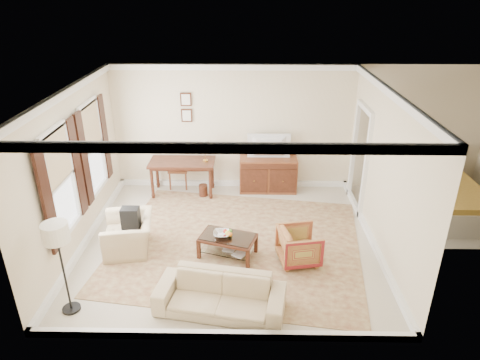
{
  "coord_description": "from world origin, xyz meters",
  "views": [
    {
      "loc": [
        0.32,
        -6.93,
        4.52
      ],
      "look_at": [
        0.2,
        0.3,
        1.15
      ],
      "focal_mm": 32.0,
      "sensor_mm": 36.0,
      "label": 1
    }
  ],
  "objects_px": {
    "writing_desk": "(182,166)",
    "sideboard": "(268,174)",
    "coffee_table": "(228,241)",
    "club_armchair": "(128,229)",
    "sofa": "(220,290)",
    "striped_armchair": "(299,244)",
    "tv": "(269,139)"
  },
  "relations": [
    {
      "from": "tv",
      "to": "sofa",
      "type": "xyz_separation_m",
      "value": [
        -0.88,
        -4.09,
        -0.91
      ]
    },
    {
      "from": "writing_desk",
      "to": "club_armchair",
      "type": "bearing_deg",
      "value": -106.17
    },
    {
      "from": "coffee_table",
      "to": "sofa",
      "type": "relative_size",
      "value": 0.57
    },
    {
      "from": "writing_desk",
      "to": "striped_armchair",
      "type": "relative_size",
      "value": 2.1
    },
    {
      "from": "striped_armchair",
      "to": "sofa",
      "type": "relative_size",
      "value": 0.37
    },
    {
      "from": "sideboard",
      "to": "coffee_table",
      "type": "height_order",
      "value": "sideboard"
    },
    {
      "from": "club_armchair",
      "to": "tv",
      "type": "bearing_deg",
      "value": 123.62
    },
    {
      "from": "writing_desk",
      "to": "striped_armchair",
      "type": "distance_m",
      "value": 3.6
    },
    {
      "from": "coffee_table",
      "to": "sofa",
      "type": "height_order",
      "value": "sofa"
    },
    {
      "from": "writing_desk",
      "to": "sideboard",
      "type": "height_order",
      "value": "sideboard"
    },
    {
      "from": "sideboard",
      "to": "coffee_table",
      "type": "relative_size",
      "value": 1.2
    },
    {
      "from": "writing_desk",
      "to": "tv",
      "type": "relative_size",
      "value": 1.58
    },
    {
      "from": "writing_desk",
      "to": "club_armchair",
      "type": "distance_m",
      "value": 2.44
    },
    {
      "from": "striped_armchair",
      "to": "sofa",
      "type": "xyz_separation_m",
      "value": [
        -1.31,
        -1.27,
        0.02
      ]
    },
    {
      "from": "coffee_table",
      "to": "striped_armchair",
      "type": "distance_m",
      "value": 1.27
    },
    {
      "from": "striped_armchair",
      "to": "club_armchair",
      "type": "xyz_separation_m",
      "value": [
        -3.08,
        0.32,
        0.08
      ]
    },
    {
      "from": "coffee_table",
      "to": "club_armchair",
      "type": "distance_m",
      "value": 1.83
    },
    {
      "from": "writing_desk",
      "to": "sofa",
      "type": "relative_size",
      "value": 0.77
    },
    {
      "from": "striped_armchair",
      "to": "club_armchair",
      "type": "distance_m",
      "value": 3.1
    },
    {
      "from": "club_armchair",
      "to": "sofa",
      "type": "height_order",
      "value": "club_armchair"
    },
    {
      "from": "writing_desk",
      "to": "striped_armchair",
      "type": "bearing_deg",
      "value": -47.9
    },
    {
      "from": "sofa",
      "to": "coffee_table",
      "type": "bearing_deg",
      "value": 98.04
    },
    {
      "from": "writing_desk",
      "to": "sideboard",
      "type": "relative_size",
      "value": 1.12
    },
    {
      "from": "tv",
      "to": "striped_armchair",
      "type": "distance_m",
      "value": 3.0
    },
    {
      "from": "sideboard",
      "to": "coffee_table",
      "type": "xyz_separation_m",
      "value": [
        -0.83,
        -2.69,
        -0.1
      ]
    },
    {
      "from": "sideboard",
      "to": "sofa",
      "type": "distance_m",
      "value": 4.2
    },
    {
      "from": "tv",
      "to": "sofa",
      "type": "bearing_deg",
      "value": 77.79
    },
    {
      "from": "writing_desk",
      "to": "sideboard",
      "type": "distance_m",
      "value": 2.01
    },
    {
      "from": "tv",
      "to": "striped_armchair",
      "type": "xyz_separation_m",
      "value": [
        0.42,
        -2.82,
        -0.93
      ]
    },
    {
      "from": "writing_desk",
      "to": "sofa",
      "type": "distance_m",
      "value": 4.08
    },
    {
      "from": "writing_desk",
      "to": "tv",
      "type": "xyz_separation_m",
      "value": [
        1.98,
        0.16,
        0.59
      ]
    },
    {
      "from": "coffee_table",
      "to": "club_armchair",
      "type": "height_order",
      "value": "club_armchair"
    }
  ]
}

